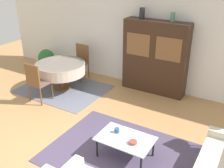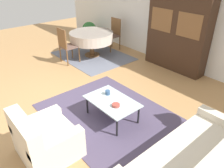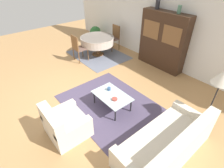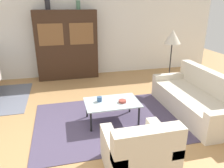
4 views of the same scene
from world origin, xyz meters
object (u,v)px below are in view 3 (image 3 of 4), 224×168
Objects in this scene: cup at (109,89)px; vase_tall at (158,4)px; bowl at (115,99)px; coffee_table at (112,96)px; potted_plant at (95,32)px; dining_table at (97,41)px; floor_lamp at (222,79)px; dining_chair_far at (114,36)px; display_cabinet at (163,41)px; vase_short at (179,9)px; armchair at (65,125)px; dining_chair_near at (78,47)px; couch at (167,144)px.

cup is 3.28m from vase_tall.
cup reaches higher than bowl.
potted_plant reaches higher than coffee_table.
cup is (2.65, -1.54, -0.16)m from dining_table.
vase_tall is 3.65m from potted_plant.
coffee_table is at bearing -144.16° from floor_lamp.
bowl is (0.18, -0.06, 0.06)m from coffee_table.
bowl is at bearing 139.72° from dining_chair_far.
vase_tall reaches higher than potted_plant.
display_cabinet is at bearing -172.75° from dining_chair_far.
dining_chair_far is 3.01m from vase_short.
dining_table is 0.90× the size of floor_lamp.
armchair is 4.16m from dining_table.
cup is (2.65, -0.65, -0.14)m from dining_chair_near.
floor_lamp is at bearing 31.34° from cup.
dining_chair_far is 3.60m from cup.
dining_chair_far reaches higher than coffee_table.
dining_table is 3.21m from vase_short.
vase_short is at bearing 145.20° from floor_lamp.
couch is at bearing -94.34° from floor_lamp.
couch is 4.38m from vase_tall.
couch is 2.03× the size of dining_chair_far.
bowl is (0.81, -2.86, -0.54)m from display_cabinet.
coffee_table is 3.27m from vase_short.
vase_tall is at bearing 4.87° from potted_plant.
dining_table is 2.00× the size of potted_plant.
display_cabinet is 3.02m from bowl.
dining_chair_far is (-2.87, 2.51, 0.22)m from coffee_table.
display_cabinet is 1.18m from vase_tall.
vase_tall is 1.19× the size of vase_short.
armchair is 0.63× the size of dining_table.
bowl reaches higher than coffee_table.
armchair is 5.80m from potted_plant.
armchair is at bearing -80.35° from cup.
floor_lamp is (4.72, -0.28, 0.66)m from dining_table.
floor_lamp is at bearing -30.52° from display_cabinet.
vase_short is (-0.28, 4.16, 1.75)m from armchair.
dining_chair_far reaches higher than armchair.
coffee_table is (-0.03, 1.36, 0.07)m from armchair.
coffee_table is 1.48× the size of potted_plant.
armchair is 3.03× the size of vase_tall.
vase_tall is (1.81, 2.08, 1.48)m from dining_chair_near.
dining_table is 2.61m from vase_tall.
couch is at bearing -45.65° from vase_tall.
coffee_table is at bearing -29.48° from dining_table.
floor_lamp is (0.11, 1.40, 0.98)m from couch.
dining_table is 3.07m from cup.
couch is 22.61× the size of cup.
coffee_table is 0.74× the size of dining_table.
cup is (-1.96, 0.14, 0.16)m from couch.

